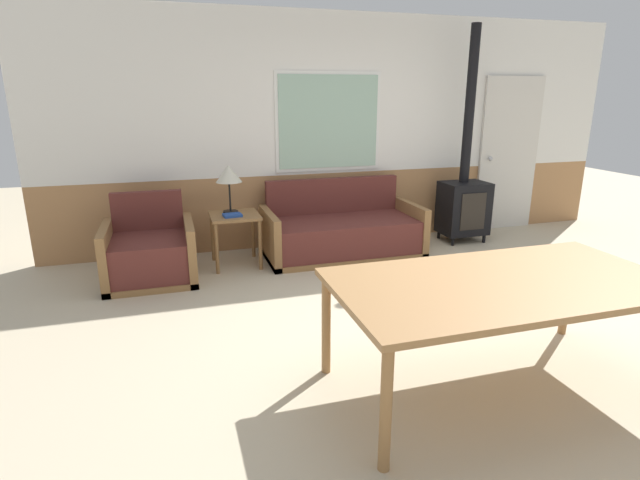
# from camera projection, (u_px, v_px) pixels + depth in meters

# --- Properties ---
(ground_plane) EXTENTS (16.00, 16.00, 0.00)m
(ground_plane) POSITION_uv_depth(u_px,v_px,m) (460.00, 327.00, 4.00)
(ground_plane) COLOR beige
(wall_back) EXTENTS (7.20, 0.09, 2.70)m
(wall_back) POSITION_uv_depth(u_px,v_px,m) (349.00, 132.00, 6.02)
(wall_back) COLOR #AD7A4C
(wall_back) RESTS_ON ground_plane
(couch) EXTENTS (1.78, 0.86, 0.84)m
(couch) POSITION_uv_depth(u_px,v_px,m) (342.00, 233.00, 5.75)
(couch) COLOR olive
(couch) RESTS_ON ground_plane
(armchair) EXTENTS (0.86, 0.83, 0.83)m
(armchair) POSITION_uv_depth(u_px,v_px,m) (150.00, 255.00, 4.96)
(armchair) COLOR olive
(armchair) RESTS_ON ground_plane
(side_table) EXTENTS (0.51, 0.51, 0.57)m
(side_table) POSITION_uv_depth(u_px,v_px,m) (235.00, 223.00, 5.33)
(side_table) COLOR olive
(side_table) RESTS_ON ground_plane
(table_lamp) EXTENTS (0.28, 0.28, 0.51)m
(table_lamp) POSITION_uv_depth(u_px,v_px,m) (229.00, 175.00, 5.26)
(table_lamp) COLOR black
(table_lamp) RESTS_ON side_table
(book_stack) EXTENTS (0.20, 0.17, 0.03)m
(book_stack) POSITION_uv_depth(u_px,v_px,m) (232.00, 215.00, 5.20)
(book_stack) COLOR #234799
(book_stack) RESTS_ON side_table
(dining_table) EXTENTS (2.06, 1.07, 0.73)m
(dining_table) POSITION_uv_depth(u_px,v_px,m) (503.00, 289.00, 3.01)
(dining_table) COLOR #9E7042
(dining_table) RESTS_ON ground_plane
(wood_stove) EXTENTS (0.56, 0.43, 2.57)m
(wood_stove) POSITION_uv_depth(u_px,v_px,m) (464.00, 194.00, 6.20)
(wood_stove) COLOR black
(wood_stove) RESTS_ON ground_plane
(entry_door) EXTENTS (0.88, 0.09, 2.02)m
(entry_door) POSITION_uv_depth(u_px,v_px,m) (508.00, 155.00, 6.70)
(entry_door) COLOR silver
(entry_door) RESTS_ON ground_plane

